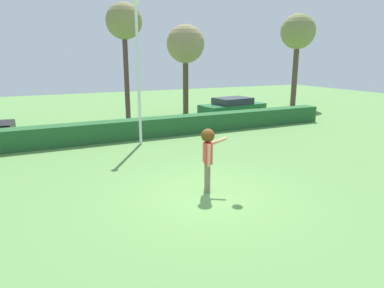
% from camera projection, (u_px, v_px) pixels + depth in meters
% --- Properties ---
extents(ground_plane, '(60.00, 60.00, 0.00)m').
position_uv_depth(ground_plane, '(207.00, 195.00, 9.45)').
color(ground_plane, '#5D8D49').
extents(person, '(0.83, 0.54, 1.81)m').
position_uv_depth(person, '(208.00, 151.00, 9.43)').
color(person, '#796E54').
rests_on(person, ground).
extents(frisbee, '(0.28, 0.27, 0.10)m').
position_uv_depth(frisbee, '(238.00, 141.00, 9.22)').
color(frisbee, white).
extents(lamppost, '(0.24, 0.24, 5.94)m').
position_uv_depth(lamppost, '(138.00, 67.00, 14.23)').
color(lamppost, silver).
rests_on(lamppost, ground).
extents(hedge_row, '(22.06, 0.90, 0.89)m').
position_uv_depth(hedge_row, '(131.00, 129.00, 15.93)').
color(hedge_row, '#255A2C').
rests_on(hedge_row, ground).
extents(parked_car_green, '(4.38, 2.24, 1.25)m').
position_uv_depth(parked_car_green, '(233.00, 107.00, 21.47)').
color(parked_car_green, '#1E6633').
rests_on(parked_car_green, ground).
extents(birch_tree, '(1.98, 1.98, 6.62)m').
position_uv_depth(birch_tree, '(124.00, 24.00, 18.78)').
color(birch_tree, '#503632').
rests_on(birch_tree, ground).
extents(bare_elm_tree, '(2.58, 2.58, 6.87)m').
position_uv_depth(bare_elm_tree, '(298.00, 33.00, 25.68)').
color(bare_elm_tree, brown).
rests_on(bare_elm_tree, ground).
extents(willow_tree, '(2.46, 2.46, 5.77)m').
position_uv_depth(willow_tree, '(185.00, 45.00, 22.21)').
color(willow_tree, brown).
rests_on(willow_tree, ground).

